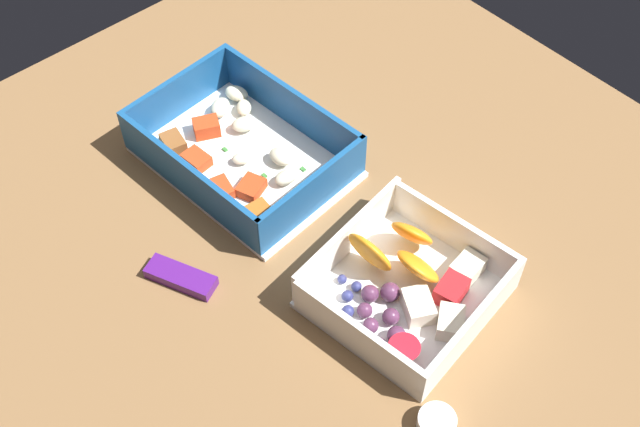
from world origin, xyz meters
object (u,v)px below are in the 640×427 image
object	(u,v)px
fruit_bowl	(407,286)
candy_bar	(181,277)
pasta_container	(242,151)
paper_cup_liner	(436,423)

from	to	relation	value
fruit_bowl	candy_bar	size ratio (longest dim) A/B	2.56
pasta_container	paper_cup_liner	xyz separation A→B (cm)	(-34.96, 6.75, -0.92)
fruit_bowl	candy_bar	distance (cm)	21.78
pasta_container	candy_bar	bearing A→B (deg)	115.15
pasta_container	paper_cup_liner	world-z (taller)	pasta_container
fruit_bowl	pasta_container	bearing A→B (deg)	1.82
candy_bar	paper_cup_liner	bearing A→B (deg)	-164.52
candy_bar	pasta_container	bearing A→B (deg)	-60.09
pasta_container	fruit_bowl	size ratio (longest dim) A/B	1.29
fruit_bowl	candy_bar	xyz separation A→B (cm)	(15.81, 14.94, -1.20)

